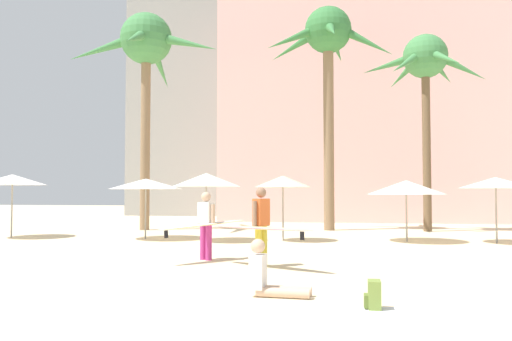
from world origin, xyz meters
TOP-DOWN VIEW (x-y plane):
  - hotel_pink at (6.77, 28.65)m, footprint 25.81×9.43m
  - hotel_tower_gray at (-6.56, 36.52)m, footprint 16.67×11.91m
  - palm_tree_far_left at (0.56, 18.09)m, footprint 5.96×6.35m
  - palm_tree_left at (-7.73, 16.86)m, footprint 7.30×7.00m
  - palm_tree_center at (4.87, 18.13)m, footprint 5.44×5.07m
  - cafe_umbrella_0 at (3.42, 13.05)m, footprint 2.69×2.69m
  - cafe_umbrella_2 at (-0.84, 12.56)m, footprint 2.00×2.00m
  - cafe_umbrella_3 at (-5.92, 12.47)m, footprint 2.70×2.70m
  - cafe_umbrella_4 at (-11.17, 12.20)m, footprint 2.48×2.48m
  - cafe_umbrella_5 at (-3.50, 12.05)m, footprint 2.43×2.43m
  - cafe_umbrella_6 at (6.31, 12.93)m, footprint 2.38×2.38m
  - beach_towel at (2.39, 1.97)m, footprint 2.10×1.41m
  - backpack at (1.71, 2.24)m, footprint 0.24×0.30m
  - person_mid_left at (0.07, 2.95)m, footprint 1.01×0.44m
  - person_mid_center at (-2.15, 7.03)m, footprint 1.91×2.25m
  - person_far_right at (-0.59, 6.13)m, footprint 2.73×1.79m

SIDE VIEW (x-z plane):
  - beach_towel at x=2.39m, z-range 0.00..0.01m
  - backpack at x=1.71m, z-range -0.01..0.41m
  - person_mid_left at x=0.07m, z-range -0.15..0.78m
  - person_mid_center at x=-2.15m, z-range 0.07..1.78m
  - person_far_right at x=-0.59m, z-range 0.05..1.86m
  - cafe_umbrella_0 at x=3.42m, z-range 0.82..2.94m
  - cafe_umbrella_3 at x=-5.92m, z-range 0.91..3.13m
  - cafe_umbrella_6 at x=6.31m, z-range 0.92..3.14m
  - cafe_umbrella_2 at x=-0.84m, z-range 0.94..3.24m
  - cafe_umbrella_5 at x=-3.50m, z-range 0.95..3.34m
  - cafe_umbrella_4 at x=-11.17m, z-range 0.99..3.39m
  - palm_tree_center at x=4.87m, z-range 2.94..11.69m
  - hotel_pink at x=6.77m, z-range 0.00..16.10m
  - palm_tree_left at x=-7.73m, z-range 3.33..13.39m
  - palm_tree_far_left at x=0.56m, z-range 3.31..13.59m
  - hotel_tower_gray at x=-6.56m, z-range 0.00..29.05m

